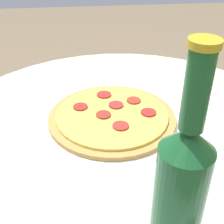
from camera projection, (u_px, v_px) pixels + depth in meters
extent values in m
cylinder|color=silver|center=(124.00, 134.00, 0.69)|extent=(0.87, 0.87, 0.02)
cylinder|color=#C68E47|center=(112.00, 118.00, 0.71)|extent=(0.29, 0.29, 0.01)
cylinder|color=#E0BC4C|center=(112.00, 115.00, 0.71)|extent=(0.25, 0.25, 0.01)
cylinder|color=#A82C23|center=(121.00, 126.00, 0.66)|extent=(0.04, 0.04, 0.00)
cylinder|color=maroon|center=(80.00, 107.00, 0.73)|extent=(0.03, 0.03, 0.00)
cylinder|color=#A72621|center=(104.00, 95.00, 0.77)|extent=(0.04, 0.04, 0.00)
cylinder|color=#A62320|center=(148.00, 112.00, 0.70)|extent=(0.03, 0.03, 0.00)
cylinder|color=maroon|center=(103.00, 115.00, 0.70)|extent=(0.03, 0.03, 0.00)
cylinder|color=#9D2F21|center=(134.00, 100.00, 0.75)|extent=(0.03, 0.03, 0.00)
cylinder|color=maroon|center=(116.00, 105.00, 0.73)|extent=(0.03, 0.03, 0.00)
cylinder|color=#195628|center=(178.00, 202.00, 0.40)|extent=(0.07, 0.07, 0.17)
cone|color=#195628|center=(189.00, 139.00, 0.34)|extent=(0.07, 0.07, 0.03)
cylinder|color=#195628|center=(197.00, 91.00, 0.31)|extent=(0.03, 0.03, 0.09)
cylinder|color=gold|center=(205.00, 43.00, 0.28)|extent=(0.03, 0.03, 0.01)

